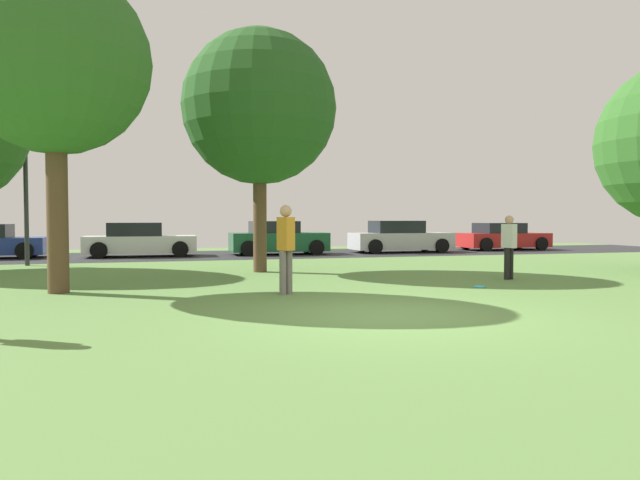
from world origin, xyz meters
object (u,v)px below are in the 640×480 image
maple_tree_near (55,61)px  street_lamp_post (26,197)px  oak_tree_right (259,108)px  person_bystander (509,244)px  parked_car_green (278,239)px  parked_car_silver (400,238)px  frisbee_disc (479,287)px  person_catcher (286,244)px  parked_car_red (502,237)px  parked_car_white (139,241)px

maple_tree_near → street_lamp_post: maple_tree_near is taller
oak_tree_right → person_bystander: (5.69, -3.75, -3.81)m
maple_tree_near → parked_car_green: size_ratio=1.63×
person_bystander → parked_car_silver: size_ratio=0.36×
maple_tree_near → frisbee_disc: maple_tree_near is taller
maple_tree_near → person_catcher: (4.48, -1.52, -3.73)m
person_catcher → person_bystander: 6.17m
maple_tree_near → person_catcher: maple_tree_near is taller
oak_tree_right → street_lamp_post: size_ratio=1.54×
parked_car_green → parked_car_red: (11.29, 0.50, -0.05)m
parked_car_silver → person_bystander: bearing=-100.2°
maple_tree_near → parked_car_green: 13.82m
frisbee_disc → maple_tree_near: bearing=170.2°
oak_tree_right → person_catcher: oak_tree_right is taller
parked_car_green → parked_car_silver: size_ratio=0.90×
parked_car_white → street_lamp_post: bearing=-132.9°
person_bystander → maple_tree_near: bearing=65.7°
maple_tree_near → parked_car_white: 12.21m
oak_tree_right → parked_car_green: bearing=74.6°
person_catcher → oak_tree_right: bearing=149.3°
frisbee_disc → parked_car_white: 15.04m
person_bystander → street_lamp_post: street_lamp_post is taller
parked_car_white → street_lamp_post: size_ratio=0.96×
person_catcher → street_lamp_post: (-6.59, 9.28, 1.23)m
person_catcher → person_bystander: (6.04, 1.27, -0.13)m
person_bystander → parked_car_white: 14.88m
maple_tree_near → street_lamp_post: bearing=105.2°
maple_tree_near → person_catcher: bearing=-18.7°
maple_tree_near → parked_car_red: bearing=32.7°
maple_tree_near → parked_car_silver: maple_tree_near is taller
maple_tree_near → oak_tree_right: oak_tree_right is taller
oak_tree_right → parked_car_white: bearing=114.0°
parked_car_red → person_catcher: bearing=-136.1°
parked_car_silver → street_lamp_post: street_lamp_post is taller
person_catcher → parked_car_green: 12.98m
maple_tree_near → person_bystander: bearing=-1.4°
maple_tree_near → parked_car_green: bearing=58.2°
oak_tree_right → parked_car_red: 16.25m
parked_car_white → street_lamp_post: (-3.40, -3.67, 1.62)m
street_lamp_post → oak_tree_right: bearing=-31.5°
maple_tree_near → parked_car_red: 22.06m
parked_car_white → parked_car_green: 5.66m
person_catcher → parked_car_white: bearing=167.1°
frisbee_disc → parked_car_white: bearing=120.4°
parked_car_green → street_lamp_post: (-9.06, -3.46, 1.59)m
parked_car_white → street_lamp_post: 5.26m
frisbee_disc → parked_car_white: size_ratio=0.06×
maple_tree_near → oak_tree_right: 5.96m
person_bystander → street_lamp_post: size_ratio=0.36×
maple_tree_near → parked_car_white: bearing=83.6°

